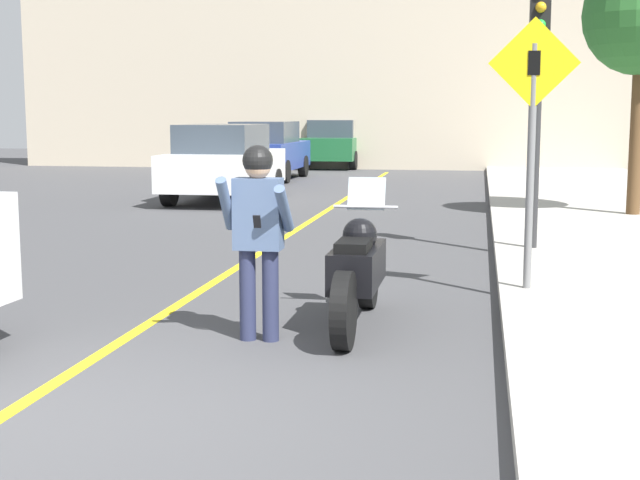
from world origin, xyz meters
name	(u,v)px	position (x,y,z in m)	size (l,w,h in m)	color
ground_plane	(87,425)	(0.00, 0.00, 0.00)	(80.00, 80.00, 0.00)	#424244
road_center_line	(244,263)	(-0.60, 6.00, 0.00)	(0.12, 36.00, 0.01)	yellow
building_backdrop	(412,62)	(0.00, 26.00, 3.64)	(28.00, 1.20, 7.28)	beige
motorcycle	(357,271)	(1.31, 2.87, 0.51)	(0.62, 2.29, 1.31)	black
person_biker	(258,223)	(0.55, 2.22, 1.01)	(0.59, 0.46, 1.66)	#282D4C
crossing_sign	(532,127)	(2.88, 4.29, 1.78)	(0.91, 0.08, 2.74)	slate
traffic_light	(538,62)	(3.09, 7.15, 2.59)	(0.26, 0.30, 3.51)	#2D2D30
parked_car_white	(224,162)	(-3.15, 13.88, 0.86)	(1.88, 4.20, 1.68)	black
parked_car_blue	(266,150)	(-3.74, 20.27, 0.86)	(1.88, 4.20, 1.68)	black
parked_car_green	(335,143)	(-2.70, 26.40, 0.86)	(1.88, 4.20, 1.68)	black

